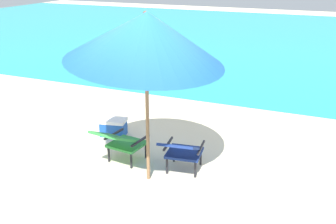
% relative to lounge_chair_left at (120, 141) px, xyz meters
% --- Properties ---
extents(ground_plane, '(40.00, 40.00, 0.00)m').
position_rel_lounge_chair_left_xyz_m(ground_plane, '(0.54, 3.99, -0.40)').
color(ground_plane, beige).
extents(ocean_band, '(40.00, 18.00, 0.01)m').
position_rel_lounge_chair_left_xyz_m(ocean_band, '(0.54, 12.47, -0.40)').
color(ocean_band, '#28B2B7').
rests_on(ocean_band, ground_plane).
extents(lounge_chair_left, '(0.63, 0.93, 0.68)m').
position_rel_lounge_chair_left_xyz_m(lounge_chair_left, '(0.00, 0.00, 0.00)').
color(lounge_chair_left, '#338E3D').
rests_on(lounge_chair_left, ground_plane).
extents(lounge_chair_right, '(0.65, 0.94, 0.68)m').
position_rel_lounge_chair_left_xyz_m(lounge_chair_right, '(1.01, 0.07, 0.00)').
color(lounge_chair_right, navy).
rests_on(lounge_chair_right, ground_plane).
extents(beach_umbrella_center, '(2.78, 2.75, 2.55)m').
position_rel_lounge_chair_left_xyz_m(beach_umbrella_center, '(0.61, -0.25, 1.71)').
color(beach_umbrella_center, olive).
rests_on(beach_umbrella_center, ground_plane).
extents(cooler_box, '(0.53, 0.41, 0.32)m').
position_rel_lounge_chair_left_xyz_m(cooler_box, '(-0.71, 0.96, -0.24)').
color(cooler_box, '#194CA5').
rests_on(cooler_box, ground_plane).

